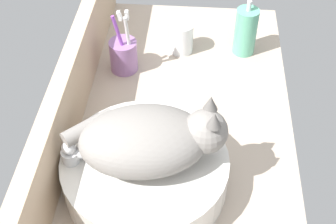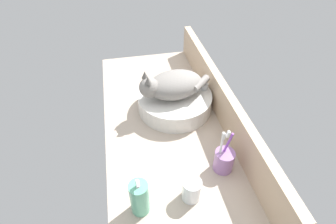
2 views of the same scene
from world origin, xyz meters
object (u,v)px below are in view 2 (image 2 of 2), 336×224
object	(u,v)px
cat	(172,85)
water_glass	(192,190)
faucet	(202,90)
soap_dispenser	(140,198)
sink_basin	(175,101)
toothbrush_cup	(224,160)

from	to	relation	value
cat	water_glass	size ratio (longest dim) A/B	3.76
faucet	soap_dispenser	world-z (taller)	soap_dispenser
cat	faucet	distance (cm)	16.23
sink_basin	soap_dispenser	xyz separation A→B (cm)	(47.56, -22.05, 2.71)
faucet	water_glass	world-z (taller)	faucet
water_glass	soap_dispenser	bearing A→B (deg)	-86.92
toothbrush_cup	water_glass	world-z (taller)	toothbrush_cup
sink_basin	cat	xyz separation A→B (cm)	(0.30, -1.34, 9.85)
sink_basin	cat	distance (cm)	9.94
sink_basin	water_glass	world-z (taller)	water_glass
sink_basin	soap_dispenser	world-z (taller)	soap_dispenser
soap_dispenser	water_glass	world-z (taller)	soap_dispenser
sink_basin	faucet	bearing A→B (deg)	96.51
soap_dispenser	faucet	bearing A→B (deg)	144.19
sink_basin	faucet	xyz separation A→B (cm)	(-1.52, 13.37, 3.22)
sink_basin	toothbrush_cup	world-z (taller)	toothbrush_cup
cat	soap_dispenser	bearing A→B (deg)	-23.66
faucet	water_glass	bearing A→B (deg)	-20.59
faucet	toothbrush_cup	distance (cm)	39.10
soap_dispenser	cat	bearing A→B (deg)	156.34
faucet	water_glass	xyz separation A→B (cm)	(48.16, -18.09, -3.43)
sink_basin	soap_dispenser	size ratio (longest dim) A/B	2.05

